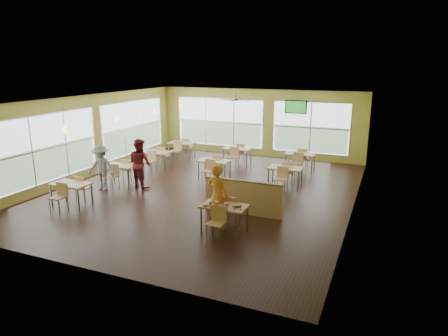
{
  "coord_description": "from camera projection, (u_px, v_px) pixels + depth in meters",
  "views": [
    {
      "loc": [
        5.81,
        -12.12,
        4.36
      ],
      "look_at": [
        0.96,
        -0.55,
        1.07
      ],
      "focal_mm": 32.0,
      "sensor_mm": 36.0,
      "label": 1
    }
  ],
  "objects": [
    {
      "name": "tv_backwall",
      "position": [
        296.0,
        107.0,
        18.05
      ],
      "size": [
        1.0,
        0.07,
        0.6
      ],
      "color": "black",
      "rests_on": "wall_back"
    },
    {
      "name": "ketchup_cup",
      "position": [
        241.0,
        210.0,
        10.14
      ],
      "size": [
        0.05,
        0.05,
        0.02
      ],
      "primitive_type": "cylinder",
      "color": "#B63516",
      "rests_on": "main_table"
    },
    {
      "name": "pendant_lights",
      "position": [
        136.0,
        115.0,
        15.26
      ],
      "size": [
        0.11,
        7.31,
        0.86
      ],
      "color": "#2D2119",
      "rests_on": "ceiling"
    },
    {
      "name": "main_table",
      "position": [
        224.0,
        210.0,
        10.51
      ],
      "size": [
        1.22,
        1.52,
        0.87
      ],
      "color": "#DEA977",
      "rests_on": "floor"
    },
    {
      "name": "dining_tables",
      "position": [
        199.0,
        160.0,
        15.85
      ],
      "size": [
        6.92,
        8.72,
        0.87
      ],
      "color": "#DEA977",
      "rests_on": "floor"
    },
    {
      "name": "ceiling_fan",
      "position": [
        236.0,
        100.0,
        16.02
      ],
      "size": [
        1.25,
        1.25,
        0.29
      ],
      "color": "#2D2119",
      "rests_on": "ceiling"
    },
    {
      "name": "wrapper_right",
      "position": [
        226.0,
        209.0,
        10.15
      ],
      "size": [
        0.14,
        0.13,
        0.03
      ],
      "primitive_type": "ellipsoid",
      "rotation": [
        0.0,
        0.0,
        -0.16
      ],
      "color": "#9E7E4C",
      "rests_on": "main_table"
    },
    {
      "name": "cup_yellow",
      "position": [
        216.0,
        203.0,
        10.41
      ],
      "size": [
        0.1,
        0.1,
        0.37
      ],
      "color": "white",
      "rests_on": "main_table"
    },
    {
      "name": "patron_maroon",
      "position": [
        140.0,
        163.0,
        14.29
      ],
      "size": [
        1.03,
        0.9,
        1.79
      ],
      "primitive_type": "imported",
      "rotation": [
        0.0,
        0.0,
        2.85
      ],
      "color": "maroon",
      "rests_on": "floor"
    },
    {
      "name": "cup_red_near",
      "position": [
        226.0,
        205.0,
        10.28
      ],
      "size": [
        0.11,
        0.11,
        0.38
      ],
      "color": "white",
      "rests_on": "main_table"
    },
    {
      "name": "cup_red_far",
      "position": [
        234.0,
        206.0,
        10.22
      ],
      "size": [
        0.09,
        0.09,
        0.31
      ],
      "color": "white",
      "rests_on": "main_table"
    },
    {
      "name": "food_basket",
      "position": [
        238.0,
        205.0,
        10.38
      ],
      "size": [
        0.23,
        0.23,
        0.05
      ],
      "color": "black",
      "rests_on": "main_table"
    },
    {
      "name": "patron_grey",
      "position": [
        101.0,
        168.0,
        14.03
      ],
      "size": [
        1.09,
        0.68,
        1.62
      ],
      "primitive_type": "imported",
      "rotation": [
        0.0,
        0.0,
        0.08
      ],
      "color": "slate",
      "rests_on": "floor"
    },
    {
      "name": "window_bays",
      "position": [
        180.0,
        131.0,
        17.45
      ],
      "size": [
        9.24,
        10.24,
        2.38
      ],
      "color": "white",
      "rests_on": "room"
    },
    {
      "name": "cup_blue",
      "position": [
        210.0,
        203.0,
        10.42
      ],
      "size": [
        0.11,
        0.11,
        0.38
      ],
      "color": "white",
      "rests_on": "main_table"
    },
    {
      "name": "man_plaid",
      "position": [
        218.0,
        196.0,
        10.72
      ],
      "size": [
        0.73,
        0.55,
        1.81
      ],
      "primitive_type": "imported",
      "rotation": [
        0.0,
        0.0,
        2.95
      ],
      "color": "orange",
      "rests_on": "floor"
    },
    {
      "name": "wrapper_left",
      "position": [
        205.0,
        205.0,
        10.42
      ],
      "size": [
        0.21,
        0.2,
        0.04
      ],
      "primitive_type": "ellipsoid",
      "rotation": [
        0.0,
        0.0,
        -0.36
      ],
      "color": "#9E7E4C",
      "rests_on": "main_table"
    },
    {
      "name": "half_wall_divider",
      "position": [
        243.0,
        197.0,
        11.83
      ],
      "size": [
        2.4,
        0.14,
        1.04
      ],
      "color": "#DEA977",
      "rests_on": "floor"
    },
    {
      "name": "room",
      "position": [
        204.0,
        146.0,
        13.68
      ],
      "size": [
        12.0,
        12.04,
        3.2
      ],
      "color": "black",
      "rests_on": "ground"
    },
    {
      "name": "wrapper_mid",
      "position": [
        226.0,
        204.0,
        10.51
      ],
      "size": [
        0.21,
        0.19,
        0.05
      ],
      "primitive_type": "ellipsoid",
      "rotation": [
        0.0,
        0.0,
        0.13
      ],
      "color": "#9E7E4C",
      "rests_on": "main_table"
    }
  ]
}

